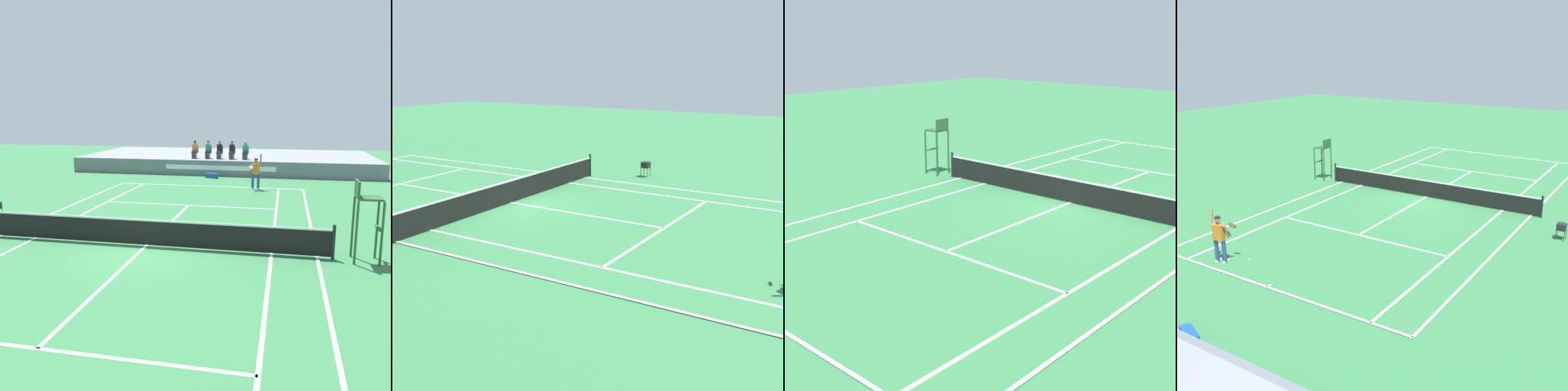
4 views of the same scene
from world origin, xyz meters
The scene contains 4 objects.
ground_plane centered at (0.00, 0.00, 0.00)m, with size 80.00×80.00×0.00m, color #337542.
court centered at (0.00, 0.00, 0.01)m, with size 11.08×23.88×0.03m.
net centered at (0.00, 0.00, 0.52)m, with size 11.98×0.10×1.07m.
ball_hopper centered at (-7.31, 2.28, 0.57)m, with size 0.36×0.36×0.70m.
Camera 2 is at (15.96, 13.12, 5.38)m, focal length 50.12 mm.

